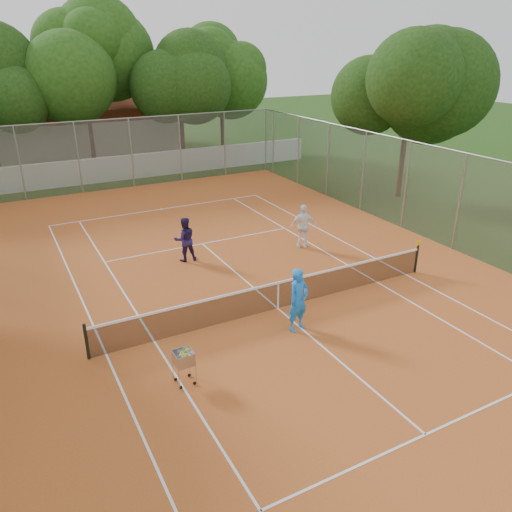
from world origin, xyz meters
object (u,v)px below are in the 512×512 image
tennis_net (278,295)px  ball_hopper (184,366)px  clubhouse (63,125)px  player_far_left (185,239)px  player_near (298,300)px  player_far_right (303,226)px

tennis_net → ball_hopper: 4.58m
clubhouse → ball_hopper: size_ratio=16.27×
player_far_left → player_near: bearing=105.7°
ball_hopper → clubhouse: bearing=91.2°
tennis_net → clubhouse: size_ratio=0.72×
tennis_net → player_far_left: player_far_left is taller
player_far_left → player_far_right: player_far_right is taller
player_far_left → player_far_right: size_ratio=0.95×
player_near → clubhouse: bearing=80.0°
tennis_net → player_near: player_near is taller
tennis_net → player_near: bearing=-95.0°
tennis_net → player_far_left: size_ratio=6.72×
player_far_left → ball_hopper: size_ratio=1.75×
tennis_net → ball_hopper: ball_hopper is taller
player_far_left → player_far_right: bearing=174.1°
tennis_net → clubhouse: bearing=93.9°
player_far_right → ball_hopper: size_ratio=1.84×
tennis_net → player_far_right: size_ratio=6.41×
player_near → player_far_left: size_ratio=1.11×
player_far_right → player_near: bearing=77.1°
tennis_net → player_far_left: bearing=103.6°
clubhouse → ball_hopper: 31.33m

